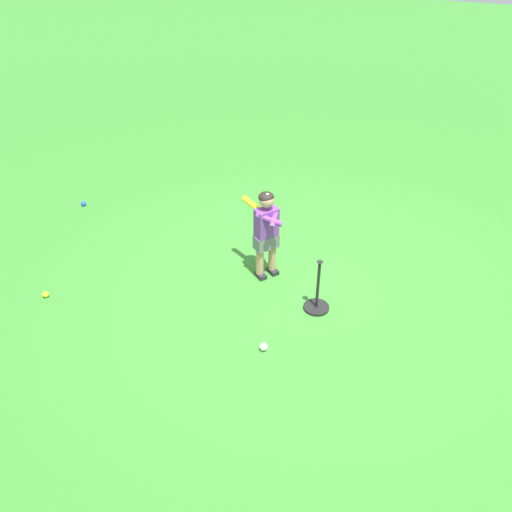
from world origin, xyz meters
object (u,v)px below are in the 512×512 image
(batting_tee, at_px, (317,301))
(play_ball_far_left, at_px, (46,294))
(play_ball_far_right, at_px, (264,347))
(child_batter, at_px, (266,227))
(play_ball_by_bucket, at_px, (83,203))

(batting_tee, bearing_deg, play_ball_far_left, 18.94)
(play_ball_far_right, bearing_deg, batting_tee, -109.63)
(child_batter, xyz_separation_m, play_ball_far_left, (2.10, 1.35, -0.61))
(child_batter, relative_size, batting_tee, 1.74)
(child_batter, height_order, play_ball_by_bucket, child_batter)
(play_ball_by_bucket, bearing_deg, play_ball_far_left, 116.22)
(play_ball_far_right, bearing_deg, play_ball_by_bucket, -26.18)
(play_ball_far_left, distance_m, batting_tee, 3.01)
(child_batter, xyz_separation_m, play_ball_far_right, (-0.45, 1.18, -0.61))
(child_batter, height_order, batting_tee, child_batter)
(child_batter, bearing_deg, play_ball_far_right, 111.02)
(child_batter, distance_m, play_ball_by_bucket, 3.13)
(play_ball_far_left, bearing_deg, play_ball_far_right, -176.31)
(play_ball_far_left, bearing_deg, batting_tee, -161.06)
(play_ball_far_left, height_order, batting_tee, batting_tee)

